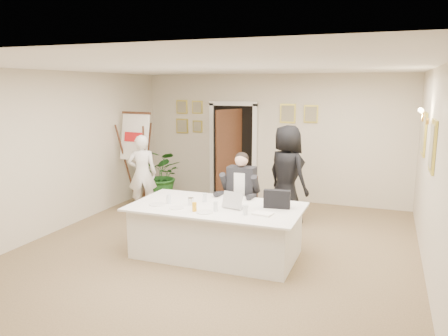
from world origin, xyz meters
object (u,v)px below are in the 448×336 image
object	(u,v)px
conference_table	(216,230)
flip_chart	(139,163)
paper_stack	(263,214)
standing_man	(142,174)
laptop_bag	(277,199)
oj_glass	(194,207)
laptop	(235,198)
potted_palm	(162,175)
seated_man	(241,195)
steel_jug	(191,201)
standing_woman	(287,175)

from	to	relation	value
conference_table	flip_chart	world-z (taller)	flip_chart
conference_table	paper_stack	xyz separation A→B (m)	(0.78, -0.20, 0.40)
standing_man	laptop_bag	world-z (taller)	standing_man
laptop_bag	oj_glass	world-z (taller)	laptop_bag
flip_chart	laptop	world-z (taller)	flip_chart
potted_palm	paper_stack	size ratio (longest dim) A/B	4.32
conference_table	paper_stack	bearing A→B (deg)	-14.50
seated_man	flip_chart	distance (m)	2.96
conference_table	potted_palm	bearing A→B (deg)	131.71
paper_stack	steel_jug	size ratio (longest dim) A/B	2.42
laptop_bag	oj_glass	bearing A→B (deg)	-158.25
seated_man	standing_woman	xyz separation A→B (m)	(0.54, 1.09, 0.18)
conference_table	potted_palm	world-z (taller)	potted_palm
paper_stack	flip_chart	bearing A→B (deg)	145.79
oj_glass	conference_table	bearing A→B (deg)	64.65
standing_man	potted_palm	world-z (taller)	standing_man
standing_woman	laptop	xyz separation A→B (m)	(-0.34, -1.96, -0.01)
flip_chart	steel_jug	bearing A→B (deg)	-44.46
paper_stack	laptop	bearing A→B (deg)	154.82
seated_man	oj_glass	xyz separation A→B (m)	(-0.27, -1.28, 0.10)
laptop_bag	steel_jug	xyz separation A→B (m)	(-1.25, -0.29, -0.08)
laptop	steel_jug	world-z (taller)	laptop
laptop	laptop_bag	size ratio (longest dim) A/B	0.90
oj_glass	steel_jug	size ratio (longest dim) A/B	1.18
paper_stack	oj_glass	bearing A→B (deg)	-169.25
seated_man	laptop_bag	distance (m)	1.07
laptop_bag	standing_woman	bearing A→B (deg)	91.06
laptop	potted_palm	bearing A→B (deg)	148.26
conference_table	laptop	world-z (taller)	laptop
standing_woman	steel_jug	world-z (taller)	standing_woman
laptop	steel_jug	distance (m)	0.68
laptop	oj_glass	xyz separation A→B (m)	(-0.47, -0.41, -0.07)
conference_table	paper_stack	size ratio (longest dim) A/B	9.57
conference_table	laptop_bag	xyz separation A→B (m)	(0.88, 0.20, 0.52)
oj_glass	laptop	bearing A→B (deg)	41.20
steel_jug	seated_man	bearing A→B (deg)	65.33
potted_palm	laptop	xyz separation A→B (m)	(2.63, -2.60, 0.34)
conference_table	paper_stack	distance (m)	0.90
potted_palm	flip_chart	bearing A→B (deg)	-116.46
standing_man	laptop_bag	size ratio (longest dim) A/B	4.10
conference_table	potted_palm	xyz separation A→B (m)	(-2.34, 2.63, 0.18)
standing_woman	laptop_bag	size ratio (longest dim) A/B	4.76
laptop	seated_man	bearing A→B (deg)	116.02
potted_palm	laptop_bag	bearing A→B (deg)	-37.08
laptop	oj_glass	distance (m)	0.63
conference_table	laptop	xyz separation A→B (m)	(0.29, 0.03, 0.52)
seated_man	laptop	bearing A→B (deg)	-70.11
oj_glass	steel_jug	world-z (taller)	oj_glass
flip_chart	laptop	size ratio (longest dim) A/B	5.69
flip_chart	standing_woman	size ratio (longest dim) A/B	1.07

